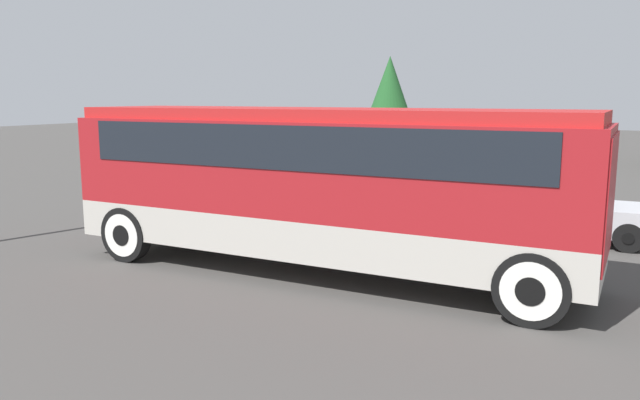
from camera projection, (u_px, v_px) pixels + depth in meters
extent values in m
plane|color=#423F3D|center=(320.00, 272.00, 12.31)|extent=(120.00, 120.00, 0.00)
cube|color=#B7B2A8|center=(320.00, 229.00, 12.16)|extent=(10.17, 2.48, 0.75)
cube|color=maroon|center=(320.00, 166.00, 11.96)|extent=(10.17, 2.48, 1.74)
cube|color=black|center=(320.00, 143.00, 11.89)|extent=(8.95, 2.52, 0.78)
cube|color=#B21E1E|center=(320.00, 114.00, 11.80)|extent=(9.97, 2.28, 0.22)
cube|color=maroon|center=(599.00, 198.00, 9.76)|extent=(0.36, 2.38, 1.99)
cylinder|color=black|center=(532.00, 289.00, 9.33)|extent=(1.15, 0.28, 1.15)
cylinder|color=silver|center=(532.00, 289.00, 9.33)|extent=(0.90, 0.30, 0.90)
cylinder|color=black|center=(532.00, 289.00, 9.33)|extent=(0.44, 0.32, 0.44)
cylinder|color=black|center=(552.00, 255.00, 11.31)|extent=(1.15, 0.28, 1.15)
cylinder|color=silver|center=(552.00, 255.00, 11.31)|extent=(0.90, 0.30, 0.90)
cylinder|color=black|center=(552.00, 255.00, 11.31)|extent=(0.44, 0.32, 0.44)
cylinder|color=black|center=(126.00, 234.00, 13.03)|extent=(1.15, 0.28, 1.15)
cylinder|color=silver|center=(126.00, 234.00, 13.03)|extent=(0.90, 0.30, 0.90)
cylinder|color=black|center=(126.00, 234.00, 13.03)|extent=(0.44, 0.32, 0.44)
cylinder|color=black|center=(195.00, 216.00, 15.02)|extent=(1.15, 0.28, 1.15)
cylinder|color=silver|center=(195.00, 216.00, 15.02)|extent=(0.90, 0.30, 0.90)
cylinder|color=black|center=(195.00, 216.00, 15.02)|extent=(0.44, 0.32, 0.44)
cube|color=maroon|center=(364.00, 200.00, 17.38)|extent=(4.51, 1.90, 0.62)
cube|color=black|center=(359.00, 178.00, 17.37)|extent=(2.35, 1.71, 0.55)
cylinder|color=black|center=(414.00, 218.00, 15.86)|extent=(0.71, 0.22, 0.71)
cylinder|color=black|center=(414.00, 218.00, 15.86)|extent=(0.27, 0.26, 0.27)
cylinder|color=black|center=(435.00, 208.00, 17.37)|extent=(0.71, 0.22, 0.71)
cylinder|color=black|center=(435.00, 208.00, 17.37)|extent=(0.27, 0.26, 0.27)
cylinder|color=black|center=(294.00, 207.00, 17.47)|extent=(0.71, 0.22, 0.71)
cylinder|color=black|center=(294.00, 207.00, 17.47)|extent=(0.27, 0.26, 0.27)
cylinder|color=black|center=(322.00, 198.00, 18.97)|extent=(0.71, 0.22, 0.71)
cylinder|color=black|center=(322.00, 198.00, 18.97)|extent=(0.27, 0.26, 0.27)
cube|color=#BCBCC1|center=(554.00, 215.00, 15.21)|extent=(4.25, 1.76, 0.65)
cube|color=black|center=(549.00, 189.00, 15.19)|extent=(2.21, 1.59, 0.57)
cylinder|color=black|center=(628.00, 238.00, 13.80)|extent=(0.66, 0.22, 0.66)
cylinder|color=black|center=(628.00, 238.00, 13.80)|extent=(0.25, 0.26, 0.25)
cylinder|color=black|center=(630.00, 225.00, 15.19)|extent=(0.66, 0.22, 0.66)
cylinder|color=black|center=(630.00, 225.00, 15.19)|extent=(0.25, 0.26, 0.25)
cylinder|color=black|center=(478.00, 224.00, 15.32)|extent=(0.66, 0.22, 0.66)
cylinder|color=black|center=(478.00, 224.00, 15.32)|extent=(0.25, 0.26, 0.25)
cylinder|color=black|center=(492.00, 213.00, 16.70)|extent=(0.66, 0.22, 0.66)
cylinder|color=black|center=(492.00, 213.00, 16.70)|extent=(0.25, 0.26, 0.25)
cylinder|color=brown|center=(389.00, 136.00, 39.19)|extent=(0.28, 0.28, 1.92)
cone|color=#1E5123|center=(390.00, 88.00, 38.71)|extent=(2.85, 2.85, 3.96)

